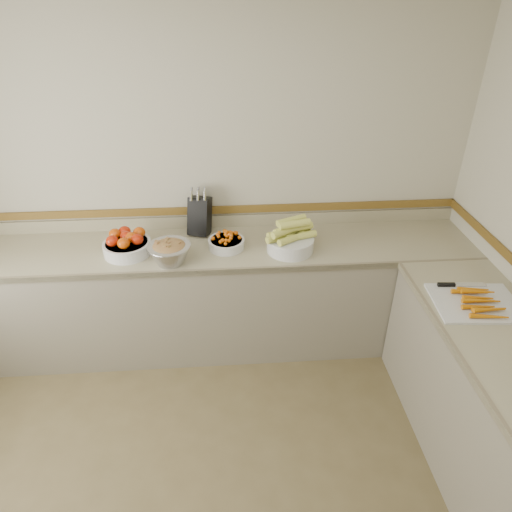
{
  "coord_description": "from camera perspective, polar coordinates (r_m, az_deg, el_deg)",
  "views": [
    {
      "loc": [
        0.16,
        -1.27,
        2.59
      ],
      "look_at": [
        0.35,
        1.35,
        1.0
      ],
      "focal_mm": 32.0,
      "sensor_mm": 36.0,
      "label": 1
    }
  ],
  "objects": [
    {
      "name": "cherry_tomato_bowl",
      "position": [
        3.35,
        -3.72,
        1.77
      ],
      "size": [
        0.27,
        0.27,
        0.14
      ],
      "color": "silver",
      "rests_on": "counter_back"
    },
    {
      "name": "corn_bowl",
      "position": [
        3.29,
        4.31,
        2.07
      ],
      "size": [
        0.38,
        0.34,
        0.25
      ],
      "color": "silver",
      "rests_on": "counter_back"
    },
    {
      "name": "tomato_bowl",
      "position": [
        3.39,
        -15.83,
        1.45
      ],
      "size": [
        0.34,
        0.34,
        0.17
      ],
      "color": "silver",
      "rests_on": "counter_back"
    },
    {
      "name": "counter_back",
      "position": [
        3.64,
        -5.91,
        -4.92
      ],
      "size": [
        4.0,
        0.65,
        1.08
      ],
      "color": "gray",
      "rests_on": "ground_plane"
    },
    {
      "name": "rhubarb_bowl",
      "position": [
        3.19,
        -10.75,
        0.52
      ],
      "size": [
        0.3,
        0.3,
        0.17
      ],
      "color": "#B2B2BA",
      "rests_on": "counter_back"
    },
    {
      "name": "knife_block",
      "position": [
        3.52,
        -7.07,
        5.13
      ],
      "size": [
        0.21,
        0.23,
        0.38
      ],
      "color": "black",
      "rests_on": "counter_back"
    },
    {
      "name": "cutting_board",
      "position": [
        3.08,
        25.85,
        -5.2
      ],
      "size": [
        0.54,
        0.44,
        0.07
      ],
      "color": "silver",
      "rests_on": "counter_right"
    },
    {
      "name": "back_wall",
      "position": [
        3.51,
        -6.58,
        9.48
      ],
      "size": [
        4.0,
        0.0,
        4.0
      ],
      "primitive_type": "plane",
      "rotation": [
        1.57,
        0.0,
        0.0
      ],
      "color": "#B2AC93",
      "rests_on": "ground_plane"
    }
  ]
}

